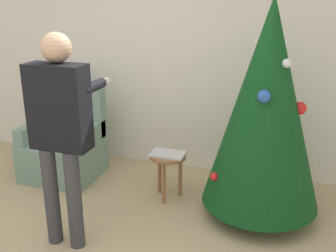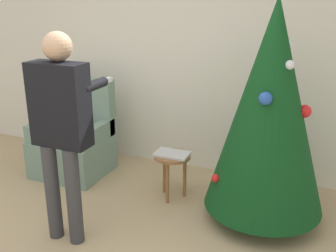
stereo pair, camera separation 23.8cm
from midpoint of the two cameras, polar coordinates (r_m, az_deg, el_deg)
wall_back at (r=4.51m, az=1.99°, el=10.76°), size 8.00×0.06×2.70m
christmas_tree at (r=3.44m, az=16.49°, el=2.53°), size 1.05×1.05×1.98m
armchair at (r=4.60m, az=-11.92°, el=-2.37°), size 0.77×0.70×1.06m
person_standing at (r=3.13m, az=-13.21°, el=0.81°), size 0.47×0.57×1.71m
side_stool at (r=3.90m, az=2.37°, el=-5.37°), size 0.36×0.36×0.47m
laptop at (r=3.87m, az=2.39°, el=-4.09°), size 0.34×0.23×0.02m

